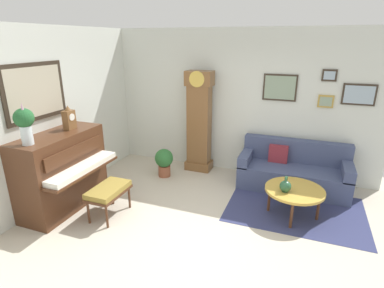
{
  "coord_description": "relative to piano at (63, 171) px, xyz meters",
  "views": [
    {
      "loc": [
        1.23,
        -3.47,
        2.59
      ],
      "look_at": [
        -0.5,
        1.1,
        0.9
      ],
      "focal_mm": 28.57,
      "sensor_mm": 36.0,
      "label": 1
    }
  ],
  "objects": [
    {
      "name": "ground_plane",
      "position": [
        2.23,
        0.07,
        -0.67
      ],
      "size": [
        6.4,
        6.0,
        0.1
      ],
      "primitive_type": "cube",
      "color": "beige"
    },
    {
      "name": "wall_left",
      "position": [
        -0.37,
        0.07,
        0.79
      ],
      "size": [
        0.13,
        4.9,
        2.8
      ],
      "color": "silver",
      "rests_on": "ground_plane"
    },
    {
      "name": "wall_back",
      "position": [
        2.25,
        2.47,
        0.78
      ],
      "size": [
        5.3,
        0.13,
        2.8
      ],
      "color": "silver",
      "rests_on": "ground_plane"
    },
    {
      "name": "area_rug",
      "position": [
        3.49,
        1.2,
        -0.62
      ],
      "size": [
        2.1,
        1.5,
        0.01
      ],
      "primitive_type": "cube",
      "color": "navy",
      "rests_on": "ground_plane"
    },
    {
      "name": "piano",
      "position": [
        0.0,
        0.0,
        0.0
      ],
      "size": [
        0.87,
        1.44,
        1.23
      ],
      "color": "#4C2B19",
      "rests_on": "ground_plane"
    },
    {
      "name": "piano_bench",
      "position": [
        0.82,
        0.02,
        -0.22
      ],
      "size": [
        0.42,
        0.7,
        0.48
      ],
      "color": "#4C2B19",
      "rests_on": "ground_plane"
    },
    {
      "name": "grandfather_clock",
      "position": [
        1.5,
        2.18,
        0.34
      ],
      "size": [
        0.52,
        0.34,
        2.03
      ],
      "color": "brown",
      "rests_on": "ground_plane"
    },
    {
      "name": "couch",
      "position": [
        3.38,
        2.02,
        -0.31
      ],
      "size": [
        1.9,
        0.8,
        0.84
      ],
      "color": "#424C70",
      "rests_on": "ground_plane"
    },
    {
      "name": "coffee_table",
      "position": [
        3.45,
        1.01,
        -0.2
      ],
      "size": [
        0.88,
        0.88,
        0.45
      ],
      "color": "gold",
      "rests_on": "ground_plane"
    },
    {
      "name": "mantel_clock",
      "position": [
        0.0,
        0.28,
        0.78
      ],
      "size": [
        0.13,
        0.18,
        0.38
      ],
      "color": "brown",
      "rests_on": "piano"
    },
    {
      "name": "flower_vase",
      "position": [
        0.0,
        -0.52,
        0.92
      ],
      "size": [
        0.26,
        0.26,
        0.58
      ],
      "color": "silver",
      "rests_on": "piano"
    },
    {
      "name": "green_jug",
      "position": [
        3.32,
        0.87,
        -0.08
      ],
      "size": [
        0.17,
        0.17,
        0.24
      ],
      "color": "#234C33",
      "rests_on": "coffee_table"
    },
    {
      "name": "potted_plant",
      "position": [
        0.98,
        1.61,
        -0.3
      ],
      "size": [
        0.36,
        0.36,
        0.56
      ],
      "color": "#935138",
      "rests_on": "ground_plane"
    }
  ]
}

